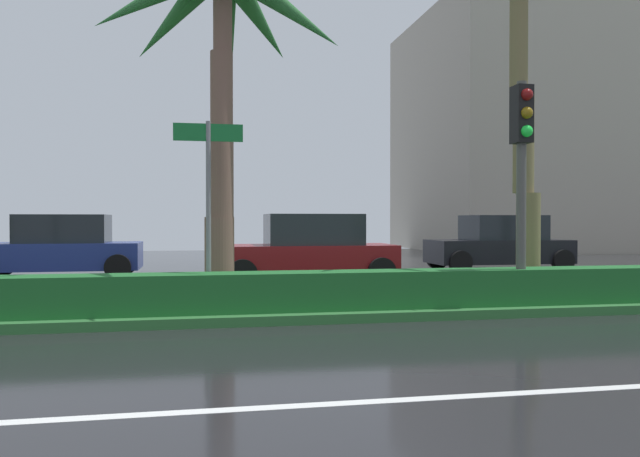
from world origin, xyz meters
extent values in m
cube|color=black|center=(0.00, 9.00, -0.05)|extent=(90.00, 42.00, 0.10)
cube|color=white|center=(0.00, 2.00, 0.00)|extent=(81.00, 0.14, 0.01)
cube|color=#2D6B33|center=(0.00, 8.00, 0.07)|extent=(85.50, 4.00, 0.15)
cube|color=#1E6028|center=(0.00, 6.60, 0.45)|extent=(76.50, 0.70, 0.60)
cylinder|color=brown|center=(0.60, 8.21, 0.89)|extent=(0.53, 0.53, 1.48)
cylinder|color=brown|center=(0.62, 8.20, 2.36)|extent=(0.47, 0.47, 1.48)
cylinder|color=brown|center=(0.64, 8.18, 3.84)|extent=(0.40, 0.40, 1.48)
cylinder|color=brown|center=(0.66, 8.17, 5.31)|extent=(0.34, 0.34, 1.48)
cone|color=#2D6C33|center=(1.72, 8.17, 5.46)|extent=(2.43, 0.57, 1.84)
cone|color=#2D6C33|center=(1.33, 9.06, 5.56)|extent=(1.94, 2.33, 1.68)
cone|color=#2D6C33|center=(0.81, 9.30, 5.62)|extent=(0.89, 2.58, 1.58)
cone|color=#2D6C33|center=(-0.12, 8.87, 5.45)|extent=(2.17, 2.02, 1.87)
cylinder|color=olive|center=(6.60, 8.14, 1.13)|extent=(0.46, 0.46, 1.95)
cylinder|color=olive|center=(6.51, 8.18, 3.08)|extent=(0.41, 0.41, 1.95)
cylinder|color=olive|center=(6.42, 8.22, 5.03)|extent=(0.35, 0.35, 1.95)
cylinder|color=#4C4C47|center=(5.52, 6.46, 2.02)|extent=(0.16, 0.16, 3.73)
cube|color=black|center=(5.52, 6.46, 3.33)|extent=(0.28, 0.32, 0.96)
sphere|color=maroon|center=(5.52, 6.29, 3.63)|extent=(0.20, 0.20, 0.20)
sphere|color=#7F600F|center=(5.52, 6.29, 3.33)|extent=(0.20, 0.20, 0.20)
sphere|color=#1EEA3F|center=(5.52, 6.29, 3.03)|extent=(0.20, 0.20, 0.20)
cylinder|color=slate|center=(0.38, 7.01, 1.65)|extent=(0.08, 0.08, 3.00)
cube|color=#146B2D|center=(0.38, 7.01, 2.97)|extent=(1.10, 0.03, 0.28)
cube|color=navy|center=(-3.48, 14.81, 0.60)|extent=(4.30, 1.76, 0.72)
cube|color=#1E2328|center=(-3.33, 14.81, 1.34)|extent=(2.30, 1.58, 0.76)
cylinder|color=black|center=(-5.13, 15.71, 0.34)|extent=(0.68, 0.22, 0.68)
cylinder|color=black|center=(-1.83, 13.91, 0.34)|extent=(0.68, 0.22, 0.68)
cylinder|color=black|center=(-1.83, 15.71, 0.34)|extent=(0.68, 0.22, 0.68)
cube|color=maroon|center=(2.87, 12.12, 0.60)|extent=(4.30, 1.76, 0.72)
cube|color=#1E2328|center=(3.02, 12.12, 1.34)|extent=(2.30, 1.58, 0.76)
cylinder|color=black|center=(1.22, 11.22, 0.34)|extent=(0.68, 0.22, 0.68)
cylinder|color=black|center=(1.22, 13.02, 0.34)|extent=(0.68, 0.22, 0.68)
cylinder|color=black|center=(4.52, 11.22, 0.34)|extent=(0.68, 0.22, 0.68)
cylinder|color=black|center=(4.52, 13.02, 0.34)|extent=(0.68, 0.22, 0.68)
cube|color=black|center=(9.41, 14.92, 0.60)|extent=(4.30, 1.76, 0.72)
cube|color=#1E2328|center=(9.56, 14.92, 1.34)|extent=(2.30, 1.58, 0.76)
cylinder|color=black|center=(7.76, 14.02, 0.34)|extent=(0.68, 0.22, 0.68)
cylinder|color=black|center=(7.76, 15.82, 0.34)|extent=(0.68, 0.22, 0.68)
cylinder|color=black|center=(11.06, 14.02, 0.34)|extent=(0.68, 0.22, 0.68)
cylinder|color=black|center=(11.06, 15.82, 0.34)|extent=(0.68, 0.22, 0.68)
cube|color=#A89E8E|center=(20.01, 28.02, 6.15)|extent=(16.42, 11.41, 12.29)
camera|label=1|loc=(0.19, -3.23, 1.57)|focal=35.45mm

